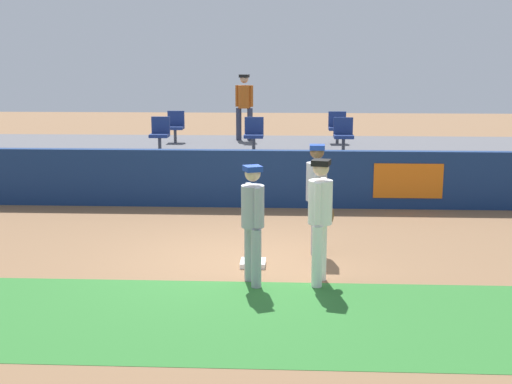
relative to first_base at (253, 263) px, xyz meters
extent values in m
plane|color=#846042|center=(-0.30, 0.20, -0.04)|extent=(60.00, 60.00, 0.00)
cube|color=#2D722D|center=(-0.30, -2.20, -0.04)|extent=(18.00, 2.80, 0.01)
cube|color=white|center=(0.00, 0.00, 0.00)|extent=(0.40, 0.40, 0.08)
cylinder|color=white|center=(1.05, -0.63, 0.41)|extent=(0.15, 0.15, 0.91)
cylinder|color=white|center=(0.97, -0.95, 0.41)|extent=(0.15, 0.15, 0.91)
cylinder|color=white|center=(1.01, -0.79, 1.18)|extent=(0.42, 0.42, 0.64)
sphere|color=beige|center=(1.01, -0.79, 1.68)|extent=(0.24, 0.24, 0.24)
cube|color=black|center=(1.01, -0.79, 1.76)|extent=(0.30, 0.30, 0.08)
cylinder|color=white|center=(1.06, -0.59, 1.20)|extent=(0.09, 0.09, 0.60)
cylinder|color=white|center=(0.96, -1.00, 1.20)|extent=(0.09, 0.09, 0.60)
ellipsoid|color=brown|center=(1.16, -0.61, 0.95)|extent=(0.16, 0.22, 0.28)
cylinder|color=#9EA3AD|center=(-0.02, -0.72, 0.39)|extent=(0.15, 0.15, 0.86)
cylinder|color=#9EA3AD|center=(0.10, -1.02, 0.39)|extent=(0.15, 0.15, 0.86)
cylinder|color=#9EA3AD|center=(0.04, -0.87, 1.13)|extent=(0.43, 0.43, 0.61)
sphere|color=beige|center=(0.04, -0.87, 1.61)|extent=(0.23, 0.23, 0.23)
cube|color=#193899|center=(0.04, -0.87, 1.68)|extent=(0.31, 0.31, 0.08)
cylinder|color=#9EA3AD|center=(-0.03, -0.68, 1.15)|extent=(0.09, 0.09, 0.57)
cylinder|color=#9EA3AD|center=(0.12, -1.06, 1.15)|extent=(0.09, 0.09, 0.57)
cylinder|color=#9EA3AD|center=(1.03, 0.97, 0.41)|extent=(0.15, 0.15, 0.91)
cylinder|color=#9EA3AD|center=(1.02, 0.64, 0.41)|extent=(0.15, 0.15, 0.91)
cylinder|color=#9EA3AD|center=(1.03, 0.81, 1.19)|extent=(0.36, 0.36, 0.64)
sphere|color=brown|center=(1.03, 0.81, 1.69)|extent=(0.24, 0.24, 0.24)
cube|color=#193899|center=(1.03, 0.81, 1.77)|extent=(0.26, 0.26, 0.08)
cylinder|color=#9EA3AD|center=(1.03, 1.02, 1.21)|extent=(0.09, 0.09, 0.60)
cylinder|color=#9EA3AD|center=(1.02, 0.59, 1.21)|extent=(0.09, 0.09, 0.60)
cube|color=navy|center=(-0.30, 4.29, 0.60)|extent=(18.00, 0.24, 1.27)
cube|color=orange|center=(3.17, 4.16, 0.60)|extent=(1.50, 0.02, 0.76)
cube|color=#59595E|center=(-0.30, 6.86, 0.47)|extent=(18.00, 4.80, 1.03)
cylinder|color=#4C4C51|center=(1.85, 7.46, 1.19)|extent=(0.08, 0.08, 0.40)
cube|color=navy|center=(1.85, 7.46, 1.39)|extent=(0.47, 0.44, 0.08)
cube|color=navy|center=(1.85, 7.65, 1.63)|extent=(0.47, 0.06, 0.40)
cylinder|color=#4C4C51|center=(-0.28, 5.66, 1.19)|extent=(0.08, 0.08, 0.40)
cube|color=navy|center=(-0.28, 5.66, 1.39)|extent=(0.46, 0.44, 0.08)
cube|color=navy|center=(-0.28, 5.85, 1.63)|extent=(0.46, 0.06, 0.40)
cylinder|color=#4C4C51|center=(-2.49, 7.46, 1.19)|extent=(0.08, 0.08, 0.40)
cube|color=navy|center=(-2.49, 7.46, 1.39)|extent=(0.45, 0.44, 0.08)
cube|color=navy|center=(-2.49, 7.65, 1.63)|extent=(0.45, 0.06, 0.40)
cylinder|color=#4C4C51|center=(-2.56, 5.66, 1.19)|extent=(0.08, 0.08, 0.40)
cube|color=navy|center=(-2.56, 5.66, 1.39)|extent=(0.44, 0.44, 0.08)
cube|color=navy|center=(-2.56, 5.85, 1.63)|extent=(0.44, 0.06, 0.40)
cylinder|color=#4C4C51|center=(1.87, 5.66, 1.19)|extent=(0.08, 0.08, 0.40)
cube|color=navy|center=(1.87, 5.66, 1.39)|extent=(0.46, 0.44, 0.08)
cube|color=navy|center=(1.87, 5.85, 1.63)|extent=(0.46, 0.06, 0.40)
cylinder|color=#33384C|center=(-0.51, 8.09, 1.43)|extent=(0.15, 0.15, 0.88)
cylinder|color=#33384C|center=(-0.82, 8.15, 1.43)|extent=(0.15, 0.15, 0.88)
cylinder|color=#BF5919|center=(-0.67, 8.12, 2.18)|extent=(0.40, 0.40, 0.62)
sphere|color=tan|center=(-0.67, 8.12, 2.67)|extent=(0.23, 0.23, 0.23)
cube|color=black|center=(-0.67, 8.12, 2.74)|extent=(0.29, 0.29, 0.08)
cylinder|color=#BF5919|center=(-0.46, 8.08, 2.20)|extent=(0.09, 0.09, 0.58)
cylinder|color=#BF5919|center=(-0.87, 8.16, 2.20)|extent=(0.09, 0.09, 0.58)
camera|label=1|loc=(0.54, -10.12, 3.22)|focal=46.42mm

